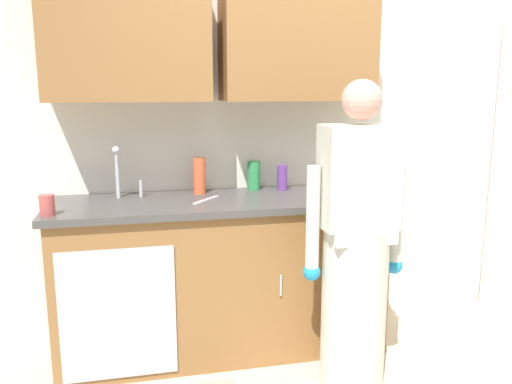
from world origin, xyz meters
name	(u,v)px	position (x,y,z in m)	size (l,w,h in m)	color
kitchen_wall_with_uppers	(276,104)	(-0.14, 0.99, 1.48)	(4.80, 0.44, 2.70)	silver
counter_cabinet	(221,278)	(-0.55, 0.70, 0.45)	(1.90, 0.62, 0.90)	brown
countertop	(221,202)	(-0.55, 0.70, 0.92)	(1.96, 0.66, 0.04)	#474442
sink	(125,205)	(-1.10, 0.71, 0.93)	(0.50, 0.36, 0.35)	#B7BABF
person_at_sink	(356,262)	(0.06, 0.13, 0.69)	(0.55, 0.34, 1.62)	white
bottle_soap	(282,178)	(-0.13, 0.87, 1.02)	(0.06, 0.06, 0.16)	#66388C
bottle_water_tall	(254,175)	(-0.30, 0.92, 1.03)	(0.08, 0.08, 0.18)	#2D8C4C
bottle_water_short	(199,176)	(-0.65, 0.87, 1.05)	(0.07, 0.07, 0.22)	#E05933
cup_by_sink	(47,205)	(-1.47, 0.48, 0.99)	(0.08, 0.08, 0.11)	#B24C47
knife_on_counter	(206,200)	(-0.64, 0.67, 0.94)	(0.24, 0.02, 0.01)	silver
sponge	(329,190)	(0.14, 0.74, 0.96)	(0.11, 0.07, 0.03)	#4CBF4C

